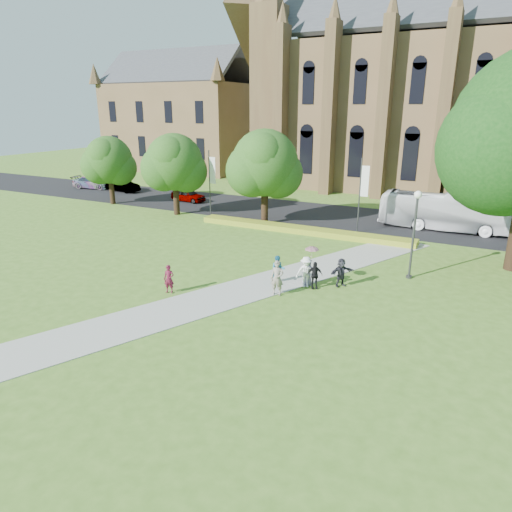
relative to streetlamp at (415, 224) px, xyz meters
The scene contains 24 objects.
ground 10.46m from the streetlamp, 139.09° to the right, with size 160.00×160.00×0.00m, color #467122.
road 15.79m from the streetlamp, 119.05° to the left, with size 160.00×10.00×0.02m, color black.
footpath 9.86m from the streetlamp, 143.75° to the right, with size 3.20×30.00×0.04m, color #B2B2A8.
flower_hedge 12.02m from the streetlamp, 144.81° to the left, with size 18.00×1.40×0.45m, color gold.
cathedral 34.70m from the streetlamp, 85.70° to the left, with size 52.60×18.25×28.00m.
building_west 54.93m from the streetlamp, 139.46° to the left, with size 22.00×14.00×18.30m.
streetlamp is the anchor object (origin of this frame).
street_tree_0 23.77m from the streetlamp, 161.57° to the left, with size 5.20×5.20×7.50m.
street_tree_1 15.81m from the streetlamp, 149.35° to the left, with size 5.60×5.60×8.05m.
street_tree_2 32.65m from the streetlamp, 164.90° to the left, with size 4.80×4.80×6.95m.
banner_pole_0 10.23m from the streetlamp, 121.76° to the left, with size 0.70×0.10×6.00m.
banner_pole_1 21.25m from the streetlamp, 155.83° to the left, with size 0.70×0.10×6.00m.
tour_coach 13.01m from the streetlamp, 86.03° to the left, with size 2.55×10.91×3.04m, color silver.
car_0 28.35m from the streetlamp, 152.54° to the left, with size 1.58×3.93×1.34m, color gray.
car_1 38.44m from the streetlamp, 157.90° to the left, with size 1.57×4.49×1.48m, color gray.
car_2 43.06m from the streetlamp, 160.34° to the left, with size 2.05×5.05×1.47m, color gray.
pedestrian_0 14.29m from the streetlamp, 143.52° to the right, with size 0.57×0.37×1.57m, color #5A1429.
pedestrian_1 8.30m from the streetlamp, 146.57° to the right, with size 0.79×0.62×1.63m, color #1C678C.
pedestrian_2 6.93m from the streetlamp, 139.63° to the right, with size 1.15×0.66×1.78m, color white.
pedestrian_3 6.61m from the streetlamp, 136.81° to the right, with size 0.91×0.38×1.55m, color black.
pedestrian_4 6.81m from the streetlamp, 142.01° to the right, with size 0.74×0.48×1.52m, color gray.
pedestrian_5 5.16m from the streetlamp, 135.42° to the right, with size 1.52×0.48×1.63m, color #24242B.
pedestrian_6 8.74m from the streetlamp, 134.78° to the right, with size 0.70×0.46×1.92m, color gray.
parasol 6.29m from the streetlamp, 141.71° to the right, with size 0.77×0.77×0.68m, color #EBA6A5.
Camera 1 is at (10.91, -20.35, 9.74)m, focal length 32.00 mm.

